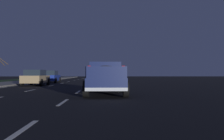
# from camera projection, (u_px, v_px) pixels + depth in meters

# --- Properties ---
(ground) EXTENTS (144.00, 144.00, 0.00)m
(ground) POSITION_uv_depth(u_px,v_px,m) (74.00, 84.00, 28.16)
(ground) COLOR black
(sidewalk_shoulder) EXTENTS (108.00, 4.00, 0.12)m
(sidewalk_shoulder) POSITION_uv_depth(u_px,v_px,m) (6.00, 84.00, 27.97)
(sidewalk_shoulder) COLOR gray
(sidewalk_shoulder) RESTS_ON ground
(lane_markings) EXTENTS (108.00, 7.04, 0.01)m
(lane_markings) POSITION_uv_depth(u_px,v_px,m) (53.00, 83.00, 31.55)
(lane_markings) COLOR silver
(lane_markings) RESTS_ON ground
(pickup_truck) EXTENTS (5.46, 2.34, 1.87)m
(pickup_truck) POSITION_uv_depth(u_px,v_px,m) (105.00, 77.00, 14.56)
(pickup_truck) COLOR #141E4C
(pickup_truck) RESTS_ON ground
(sedan_tan) EXTENTS (4.40, 2.02, 1.54)m
(sedan_tan) POSITION_uv_depth(u_px,v_px,m) (36.00, 78.00, 25.10)
(sedan_tan) COLOR #9E845B
(sedan_tan) RESTS_ON ground
(sedan_blue) EXTENTS (4.43, 2.07, 1.54)m
(sedan_blue) POSITION_uv_depth(u_px,v_px,m) (50.00, 77.00, 32.13)
(sedan_blue) COLOR navy
(sedan_blue) RESTS_ON ground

